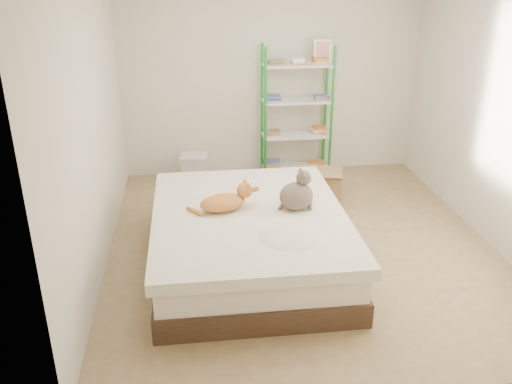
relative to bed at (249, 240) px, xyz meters
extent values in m
cube|color=tan|center=(0.56, 0.35, -0.28)|extent=(3.80, 4.20, 0.01)
cube|color=silver|center=(0.56, 2.45, 1.02)|extent=(3.80, 0.01, 2.60)
cube|color=silver|center=(0.56, -1.75, 1.02)|extent=(3.80, 0.01, 2.60)
cube|color=silver|center=(-1.34, 0.35, 1.02)|extent=(0.01, 4.20, 2.60)
cube|color=silver|center=(2.46, 0.35, 1.02)|extent=(0.01, 4.20, 2.60)
cube|color=#443024|center=(0.00, 0.00, -0.17)|extent=(1.70, 2.12, 0.21)
cube|color=#F5E8CE|center=(0.00, 0.00, 0.05)|extent=(1.64, 2.06, 0.23)
cube|color=#FFF3CE|center=(0.00, 0.00, 0.22)|extent=(1.73, 2.16, 0.11)
cylinder|color=green|center=(0.44, 2.07, 0.57)|extent=(0.04, 0.04, 1.70)
cylinder|color=green|center=(0.44, 2.39, 0.57)|extent=(0.04, 0.04, 1.70)
cylinder|color=green|center=(1.28, 2.07, 0.57)|extent=(0.04, 0.04, 1.70)
cylinder|color=green|center=(1.28, 2.39, 0.57)|extent=(0.04, 0.04, 1.70)
cube|color=silver|center=(0.86, 2.23, -0.18)|extent=(0.86, 0.34, 0.02)
cube|color=silver|center=(0.86, 2.23, 0.27)|extent=(0.86, 0.34, 0.02)
cube|color=silver|center=(0.86, 2.23, 0.72)|extent=(0.86, 0.34, 0.02)
cube|color=silver|center=(0.86, 2.23, 1.17)|extent=(0.86, 0.34, 0.02)
cube|color=#C95036|center=(0.56, 2.23, -0.12)|extent=(0.20, 0.16, 0.09)
cube|color=#C95036|center=(1.16, 2.23, -0.12)|extent=(0.20, 0.16, 0.09)
cube|color=#C95036|center=(0.56, 2.23, 0.33)|extent=(0.20, 0.16, 0.09)
cube|color=#C95036|center=(1.16, 2.23, 0.33)|extent=(0.20, 0.16, 0.09)
cube|color=#C95036|center=(0.56, 2.23, 0.78)|extent=(0.20, 0.16, 0.09)
cube|color=#C95036|center=(1.16, 2.23, 0.78)|extent=(0.20, 0.16, 0.09)
cube|color=#C95036|center=(0.56, 2.23, 1.23)|extent=(0.20, 0.16, 0.09)
cube|color=#C95036|center=(0.86, 2.23, 1.23)|extent=(0.20, 0.16, 0.09)
cube|color=#C95036|center=(1.16, 2.23, 1.23)|extent=(0.20, 0.16, 0.09)
cube|color=white|center=(1.18, 2.28, 1.33)|extent=(0.22, 0.07, 0.28)
cube|color=red|center=(1.18, 2.27, 1.33)|extent=(0.17, 0.04, 0.22)
cube|color=olive|center=(0.95, 1.33, -0.08)|extent=(0.65, 0.57, 0.39)
cube|color=#551880|center=(1.01, 1.11, -0.09)|extent=(0.32, 0.10, 0.09)
cube|color=olive|center=(0.95, 1.12, 0.11)|extent=(0.58, 0.31, 0.12)
cube|color=silver|center=(-0.46, 2.06, -0.10)|extent=(0.33, 0.29, 0.36)
cube|color=silver|center=(-0.46, 2.06, 0.10)|extent=(0.36, 0.33, 0.03)
camera|label=1|loc=(-0.48, -4.37, 2.40)|focal=38.00mm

